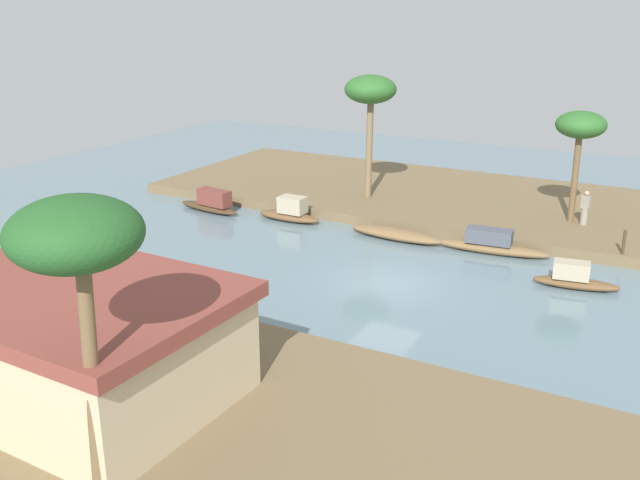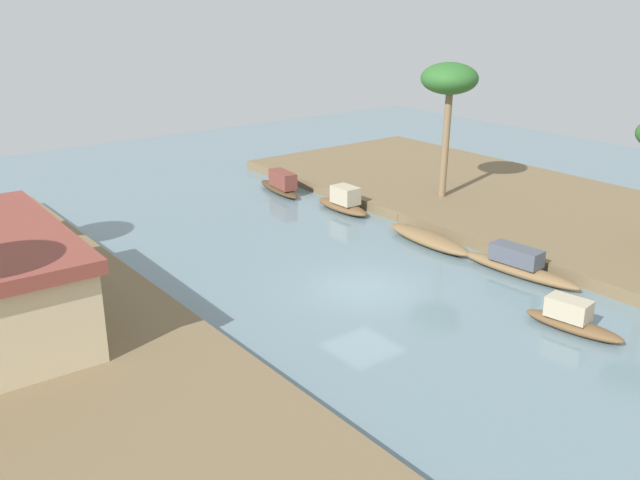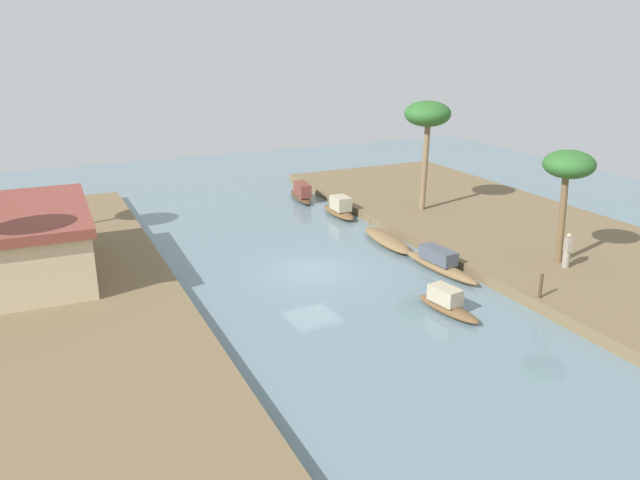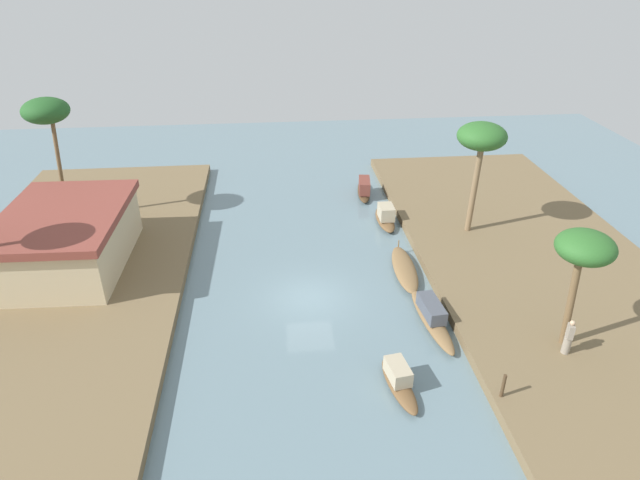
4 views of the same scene
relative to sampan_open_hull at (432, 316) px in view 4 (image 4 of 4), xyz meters
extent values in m
plane|color=slate|center=(2.71, 5.69, -0.44)|extent=(63.90, 63.90, 0.00)
cube|color=brown|center=(2.71, -7.43, -0.18)|extent=(37.65, 13.03, 0.52)
cube|color=brown|center=(2.71, 18.82, -0.18)|extent=(37.65, 13.03, 0.52)
ellipsoid|color=brown|center=(-0.06, -0.01, -0.19)|extent=(5.30, 1.37, 0.49)
cube|color=#4C515B|center=(0.12, 0.01, 0.39)|extent=(2.13, 1.00, 0.67)
ellipsoid|color=brown|center=(-4.20, 2.53, -0.22)|extent=(3.46, 1.38, 0.43)
cube|color=tan|center=(-3.97, 2.57, 0.33)|extent=(1.50, 0.99, 0.68)
ellipsoid|color=brown|center=(10.88, 0.07, -0.19)|extent=(3.63, 1.06, 0.49)
cube|color=tan|center=(10.63, 0.07, 0.48)|extent=(1.40, 0.92, 0.87)
ellipsoid|color=brown|center=(4.66, 0.21, -0.16)|extent=(4.96, 1.48, 0.54)
cylinder|color=brown|center=(6.82, 0.09, 0.26)|extent=(0.07, 0.07, 0.41)
ellipsoid|color=#47331E|center=(15.71, 0.65, -0.22)|extent=(4.21, 1.44, 0.43)
cube|color=brown|center=(15.24, 0.72, 0.44)|extent=(2.05, 1.01, 0.88)
cylinder|color=gray|center=(-3.21, -5.04, 0.50)|extent=(0.43, 0.43, 0.83)
cube|color=gray|center=(-3.21, -5.04, 1.24)|extent=(0.47, 0.34, 0.66)
sphere|color=tan|center=(-3.21, -5.04, 1.68)|extent=(0.23, 0.23, 0.23)
cylinder|color=#4C3823|center=(-5.48, -1.26, 0.62)|extent=(0.14, 0.14, 1.09)
cylinder|color=brown|center=(-2.54, -5.17, 2.29)|extent=(0.31, 0.57, 4.43)
ellipsoid|color=#2D6628|center=(-2.54, -5.17, 4.98)|extent=(2.41, 2.41, 1.33)
cylinder|color=#7F6647|center=(8.47, -4.72, 2.81)|extent=(0.36, 0.48, 5.47)
ellipsoid|color=#2D6628|center=(8.47, -4.72, 6.11)|extent=(2.85, 2.85, 1.57)
cylinder|color=brown|center=(12.67, 20.51, 3.32)|extent=(0.24, 0.74, 6.48)
ellipsoid|color=#235623|center=(12.67, 20.51, 7.11)|extent=(2.74, 2.74, 1.51)
cube|color=beige|center=(6.54, 18.63, 1.47)|extent=(8.41, 6.10, 2.78)
cube|color=brown|center=(6.54, 18.63, 3.07)|extent=(8.91, 6.46, 0.43)
camera|label=1|loc=(-7.89, 30.87, 10.55)|focal=39.76mm
camera|label=2|loc=(-15.76, 22.02, 10.28)|focal=39.71mm
camera|label=3|loc=(-23.78, 17.74, 10.91)|focal=35.24mm
camera|label=4|loc=(-20.58, 7.39, 15.80)|focal=30.51mm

